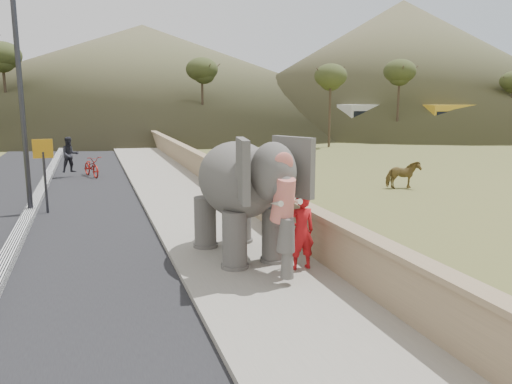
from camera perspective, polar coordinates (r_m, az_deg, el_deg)
ground at (r=7.33m, az=9.77°, el=-19.41°), size 160.00×160.00×0.00m
road at (r=16.09m, az=-24.80°, el=-3.43°), size 7.00×120.00×0.03m
median at (r=16.07m, az=-24.83°, el=-3.10°), size 0.35×120.00×0.22m
walkway at (r=16.26m, az=-7.05°, el=-2.15°), size 3.00×120.00×0.15m
parapet at (r=16.56m, az=-1.49°, el=-0.16°), size 0.30×120.00×1.10m
lamppost at (r=17.13m, az=-24.52°, el=13.80°), size 1.76×0.36×8.00m
signboard at (r=17.14m, az=-23.08°, el=3.06°), size 0.60×0.08×2.40m
cow at (r=21.30m, az=16.44°, el=1.89°), size 1.43×0.83×1.14m
distant_car at (r=46.58m, az=6.39°, el=6.98°), size 4.37×2.09×1.44m
bus_white at (r=49.75m, az=15.39°, el=7.85°), size 11.15×3.27×3.10m
bus_orange at (r=50.32m, az=23.83°, el=7.36°), size 11.03×2.62×3.10m
hill_right at (r=69.71m, az=16.16°, el=13.82°), size 56.00×56.00×16.00m
hill_far at (r=76.06m, az=-12.67°, el=12.92°), size 80.00×80.00×14.00m
elephant_and_man at (r=11.20m, az=-1.98°, el=-0.49°), size 2.45×3.97×2.71m
motorcyclist at (r=24.76m, az=-19.20°, el=3.29°), size 1.99×1.98×1.91m
trees at (r=36.19m, az=-13.71°, el=10.71°), size 47.37×44.27×9.02m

